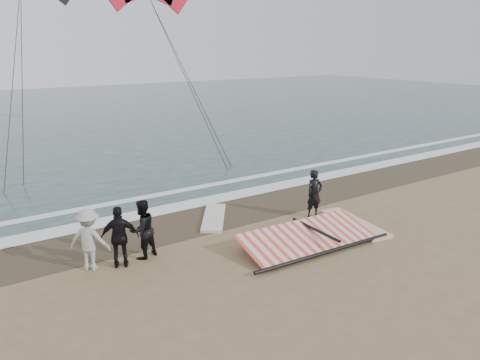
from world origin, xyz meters
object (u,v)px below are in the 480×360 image
object	(u,v)px
board_white	(354,223)
man_main	(314,194)
sail_rig	(302,239)
board_cream	(214,218)

from	to	relation	value
board_white	man_main	bearing A→B (deg)	124.06
sail_rig	board_cream	bearing A→B (deg)	107.51
board_cream	board_white	bearing A→B (deg)	-6.04
board_cream	sail_rig	size ratio (longest dim) A/B	0.53
board_white	board_cream	distance (m)	4.61
board_cream	sail_rig	xyz separation A→B (m)	(1.03, -3.28, 0.14)
board_white	sail_rig	xyz separation A→B (m)	(-2.45, -0.26, 0.14)
man_main	board_white	distance (m)	1.61
man_main	sail_rig	world-z (taller)	man_main
sail_rig	man_main	bearing A→B (deg)	39.69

